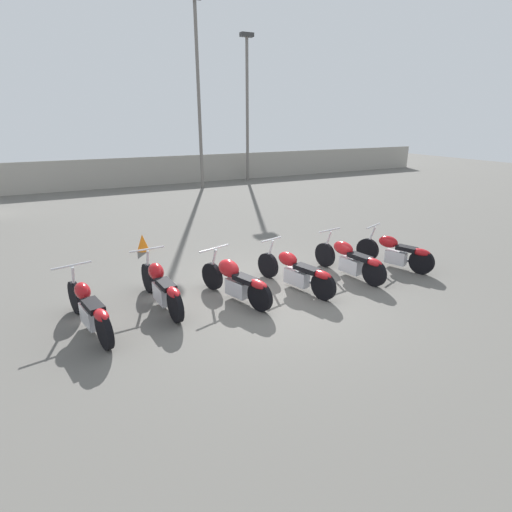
{
  "coord_description": "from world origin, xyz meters",
  "views": [
    {
      "loc": [
        -3.64,
        -6.58,
        3.42
      ],
      "look_at": [
        0.0,
        0.58,
        0.65
      ],
      "focal_mm": 28.0,
      "sensor_mm": 36.0,
      "label": 1
    }
  ],
  "objects": [
    {
      "name": "motorcycle_slot_4",
      "position": [
        2.12,
        0.05,
        0.41
      ],
      "size": [
        0.67,
        2.05,
        0.96
      ],
      "rotation": [
        0.0,
        0.0,
        0.15
      ],
      "color": "black",
      "rests_on": "ground_plane"
    },
    {
      "name": "motorcycle_slot_5",
      "position": [
        3.47,
        0.0,
        0.39
      ],
      "size": [
        0.92,
        1.85,
        0.94
      ],
      "rotation": [
        0.0,
        0.0,
        0.36
      ],
      "color": "black",
      "rests_on": "ground_plane"
    },
    {
      "name": "ground_plane",
      "position": [
        0.0,
        0.0,
        0.0
      ],
      "size": [
        60.0,
        60.0,
        0.0
      ],
      "primitive_type": "plane",
      "color": "#5B5954"
    },
    {
      "name": "motorcycle_slot_1",
      "position": [
        -2.09,
        0.44,
        0.41
      ],
      "size": [
        0.7,
        2.14,
        0.97
      ],
      "rotation": [
        0.0,
        0.0,
        0.09
      ],
      "color": "black",
      "rests_on": "ground_plane"
    },
    {
      "name": "motorcycle_slot_3",
      "position": [
        0.65,
        -0.0,
        0.39
      ],
      "size": [
        0.82,
        2.11,
        0.94
      ],
      "rotation": [
        0.0,
        0.0,
        0.26
      ],
      "color": "black",
      "rests_on": "ground_plane"
    },
    {
      "name": "motorcycle_slot_0",
      "position": [
        -3.4,
        0.07,
        0.4
      ],
      "size": [
        0.76,
        2.14,
        0.98
      ],
      "rotation": [
        0.0,
        0.0,
        0.2
      ],
      "color": "black",
      "rests_on": "ground_plane"
    },
    {
      "name": "motorcycle_slot_2",
      "position": [
        -0.71,
        0.07,
        0.42
      ],
      "size": [
        0.91,
        1.92,
        0.95
      ],
      "rotation": [
        0.0,
        0.0,
        0.31
      ],
      "color": "black",
      "rests_on": "ground_plane"
    },
    {
      "name": "light_pole_left",
      "position": [
        6.56,
        14.57,
        4.52
      ],
      "size": [
        0.7,
        0.35,
        7.67
      ],
      "color": "slate",
      "rests_on": "ground_plane"
    },
    {
      "name": "fence_back",
      "position": [
        0.0,
        15.27,
        0.75
      ],
      "size": [
        40.0,
        0.04,
        1.51
      ],
      "color": "#9E998E",
      "rests_on": "ground_plane"
    },
    {
      "name": "light_pole_right",
      "position": [
        3.33,
        13.32,
        5.09
      ],
      "size": [
        0.7,
        0.35,
        8.77
      ],
      "color": "slate",
      "rests_on": "ground_plane"
    },
    {
      "name": "traffic_cone_near",
      "position": [
        -1.69,
        4.07,
        0.23
      ],
      "size": [
        0.33,
        0.33,
        0.46
      ],
      "color": "orange",
      "rests_on": "ground_plane"
    }
  ]
}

